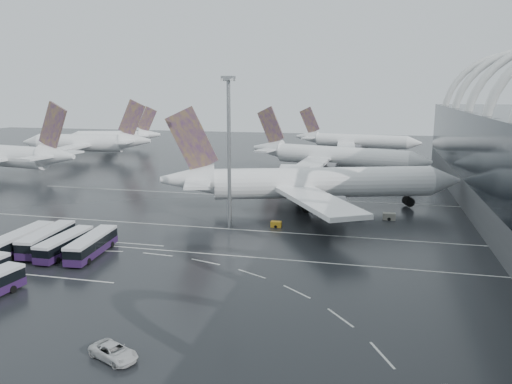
% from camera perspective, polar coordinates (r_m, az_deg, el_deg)
% --- Properties ---
extents(ground, '(420.00, 420.00, 0.00)m').
position_cam_1_polar(ground, '(78.84, -3.80, -6.70)').
color(ground, black).
rests_on(ground, ground).
extents(lane_marking_near, '(120.00, 0.25, 0.01)m').
position_cam_1_polar(lane_marking_near, '(77.03, -4.23, -7.15)').
color(lane_marking_near, silver).
rests_on(lane_marking_near, ground).
extents(lane_marking_mid, '(120.00, 0.25, 0.01)m').
position_cam_1_polar(lane_marking_mid, '(89.85, -1.55, -4.34)').
color(lane_marking_mid, silver).
rests_on(lane_marking_mid, ground).
extents(lane_marking_far, '(120.00, 0.25, 0.01)m').
position_cam_1_polar(lane_marking_far, '(116.31, 1.98, -0.61)').
color(lane_marking_far, silver).
rests_on(lane_marking_far, ground).
extents(bus_bay_line_south, '(28.00, 0.25, 0.01)m').
position_cam_1_polar(bus_bay_line_south, '(76.34, -25.26, -8.46)').
color(bus_bay_line_south, silver).
rests_on(bus_bay_line_south, ground).
extents(bus_bay_line_north, '(28.00, 0.25, 0.01)m').
position_cam_1_polar(bus_bay_line_north, '(88.64, -18.86, -5.22)').
color(bus_bay_line_north, silver).
rests_on(bus_bay_line_north, ground).
extents(airliner_main, '(62.14, 53.85, 21.54)m').
position_cam_1_polar(airliner_main, '(104.78, 6.04, 0.95)').
color(airliner_main, white).
rests_on(airliner_main, ground).
extents(airliner_gate_b, '(55.23, 48.97, 19.45)m').
position_cam_1_polar(airliner_gate_b, '(151.95, 8.74, 4.04)').
color(airliner_gate_b, white).
rests_on(airliner_gate_b, ground).
extents(airliner_gate_c, '(49.66, 45.35, 17.69)m').
position_cam_1_polar(airliner_gate_c, '(202.10, 11.17, 5.72)').
color(airliner_gate_c, white).
rests_on(airliner_gate_c, ground).
extents(jet_remote_west, '(49.61, 40.12, 21.60)m').
position_cam_1_polar(jet_remote_west, '(161.55, -26.25, 3.67)').
color(jet_remote_west, white).
rests_on(jet_remote_west, ground).
extents(jet_remote_mid, '(48.79, 39.35, 21.22)m').
position_cam_1_polar(jet_remote_mid, '(191.50, -18.60, 5.33)').
color(jet_remote_mid, white).
rests_on(jet_remote_mid, ground).
extents(jet_remote_far, '(39.94, 32.42, 17.55)m').
position_cam_1_polar(jet_remote_far, '(222.85, -15.79, 6.07)').
color(jet_remote_far, white).
rests_on(jet_remote_far, ground).
extents(bus_row_near_a, '(3.42, 13.18, 3.23)m').
position_cam_1_polar(bus_row_near_a, '(85.81, -25.23, -5.05)').
color(bus_row_near_a, '#2B1541').
rests_on(bus_row_near_a, ground).
extents(bus_row_near_b, '(3.92, 12.95, 3.14)m').
position_cam_1_polar(bus_row_near_b, '(85.21, -22.78, -4.98)').
color(bus_row_near_b, '#2B1541').
rests_on(bus_row_near_b, ground).
extents(bus_row_near_c, '(2.99, 12.11, 2.97)m').
position_cam_1_polar(bus_row_near_c, '(81.88, -21.01, -5.57)').
color(bus_row_near_c, '#2B1541').
rests_on(bus_row_near_c, ground).
extents(bus_row_near_d, '(4.02, 12.78, 3.09)m').
position_cam_1_polar(bus_row_near_d, '(79.97, -18.25, -5.73)').
color(bus_row_near_d, '#2B1541').
rests_on(bus_row_near_d, ground).
extents(van_curve_a, '(5.70, 4.24, 1.44)m').
position_cam_1_polar(van_curve_a, '(50.83, -15.96, -17.17)').
color(van_curve_a, silver).
rests_on(van_curve_a, ground).
extents(floodlight_mast, '(2.07, 2.07, 27.01)m').
position_cam_1_polar(floodlight_mast, '(88.31, -3.12, 6.59)').
color(floodlight_mast, gray).
rests_on(floodlight_mast, ground).
extents(gse_cart_belly_b, '(2.02, 1.19, 1.10)m').
position_cam_1_polar(gse_cart_belly_b, '(102.75, 11.67, -2.21)').
color(gse_cart_belly_b, slate).
rests_on(gse_cart_belly_b, ground).
extents(gse_cart_belly_c, '(1.94, 1.15, 1.06)m').
position_cam_1_polar(gse_cart_belly_c, '(91.55, 2.32, -3.70)').
color(gse_cart_belly_c, orange).
rests_on(gse_cart_belly_c, ground).
extents(gse_cart_belly_d, '(2.41, 1.42, 1.31)m').
position_cam_1_polar(gse_cart_belly_d, '(99.88, 14.97, -2.71)').
color(gse_cart_belly_d, slate).
rests_on(gse_cart_belly_d, ground).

